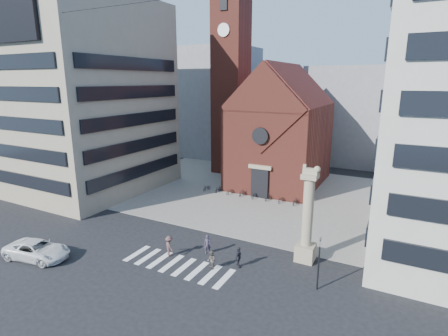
{
  "coord_description": "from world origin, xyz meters",
  "views": [
    {
      "loc": [
        16.72,
        -25.09,
        15.41
      ],
      "look_at": [
        -0.75,
        8.0,
        6.04
      ],
      "focal_mm": 28.0,
      "sensor_mm": 36.0,
      "label": 1
    }
  ],
  "objects": [
    {
      "name": "lion_column",
      "position": [
        10.01,
        3.0,
        3.46
      ],
      "size": [
        1.63,
        1.6,
        8.68
      ],
      "color": "tan",
      "rests_on": "ground"
    },
    {
      "name": "pedestrian_2",
      "position": [
        5.29,
        -0.81,
        0.9
      ],
      "size": [
        0.47,
        1.06,
        1.79
      ],
      "primitive_type": "imported",
      "rotation": [
        0.0,
        0.0,
        1.6
      ],
      "color": "#24242B",
      "rests_on": "ground"
    },
    {
      "name": "scooter_3",
      "position": [
        -2.31,
        16.26,
        0.51
      ],
      "size": [
        0.64,
        1.56,
        0.91
      ],
      "primitive_type": "imported",
      "rotation": [
        0.0,
        0.0,
        -0.15
      ],
      "color": "black",
      "rests_on": "piazza"
    },
    {
      "name": "scooter_2",
      "position": [
        -4.17,
        16.26,
        0.46
      ],
      "size": [
        0.77,
        1.62,
        0.82
      ],
      "primitive_type": "imported",
      "rotation": [
        0.0,
        0.0,
        -0.15
      ],
      "color": "black",
      "rests_on": "piazza"
    },
    {
      "name": "scooter_7",
      "position": [
        5.14,
        16.26,
        0.51
      ],
      "size": [
        0.64,
        1.56,
        0.91
      ],
      "primitive_type": "imported",
      "rotation": [
        0.0,
        0.0,
        -0.15
      ],
      "color": "black",
      "rests_on": "piazza"
    },
    {
      "name": "pedestrian_0",
      "position": [
        1.74,
        0.06,
        0.89
      ],
      "size": [
        0.77,
        0.69,
        1.78
      ],
      "primitive_type": "imported",
      "rotation": [
        0.0,
        0.0,
        0.52
      ],
      "color": "#342D3E",
      "rests_on": "ground"
    },
    {
      "name": "white_car",
      "position": [
        -11.19,
        -7.83,
        0.81
      ],
      "size": [
        6.25,
        3.75,
        1.62
      ],
      "primitive_type": "imported",
      "rotation": [
        0.0,
        0.0,
        1.76
      ],
      "color": "silver",
      "rests_on": "ground"
    },
    {
      "name": "scooter_6",
      "position": [
        3.28,
        16.26,
        0.46
      ],
      "size": [
        0.77,
        1.62,
        0.82
      ],
      "primitive_type": "imported",
      "rotation": [
        0.0,
        0.0,
        -0.15
      ],
      "color": "black",
      "rests_on": "piazza"
    },
    {
      "name": "campanile",
      "position": [
        -10.0,
        28.0,
        15.74
      ],
      "size": [
        5.5,
        5.5,
        31.2
      ],
      "color": "maroon",
      "rests_on": "ground"
    },
    {
      "name": "ground",
      "position": [
        0.0,
        0.0,
        0.0
      ],
      "size": [
        120.0,
        120.0,
        0.0
      ],
      "primitive_type": "plane",
      "color": "black",
      "rests_on": "ground"
    },
    {
      "name": "piazza",
      "position": [
        0.0,
        19.0,
        0.03
      ],
      "size": [
        46.0,
        30.0,
        0.05
      ],
      "primitive_type": "cube",
      "color": "gray",
      "rests_on": "ground"
    },
    {
      "name": "bg_block_right",
      "position": [
        22.0,
        42.0,
        12.0
      ],
      "size": [
        16.0,
        14.0,
        24.0
      ],
      "primitive_type": "cube",
      "color": "gray",
      "rests_on": "ground"
    },
    {
      "name": "traffic_light",
      "position": [
        12.0,
        -1.0,
        2.29
      ],
      "size": [
        0.13,
        0.16,
        4.3
      ],
      "color": "black",
      "rests_on": "ground"
    },
    {
      "name": "pedestrian_1",
      "position": [
        3.43,
        -2.19,
        0.82
      ],
      "size": [
        0.98,
        1.0,
        1.63
      ],
      "primitive_type": "imported",
      "rotation": [
        0.0,
        0.0,
        -0.87
      ],
      "color": "#564D45",
      "rests_on": "ground"
    },
    {
      "name": "bg_block_left",
      "position": [
        -20.0,
        40.0,
        11.0
      ],
      "size": [
        16.0,
        14.0,
        22.0
      ],
      "primitive_type": "cube",
      "color": "gray",
      "rests_on": "ground"
    },
    {
      "name": "scooter_1",
      "position": [
        -6.04,
        16.26,
        0.51
      ],
      "size": [
        0.64,
        1.56,
        0.91
      ],
      "primitive_type": "imported",
      "rotation": [
        0.0,
        0.0,
        -0.15
      ],
      "color": "black",
      "rests_on": "piazza"
    },
    {
      "name": "scooter_0",
      "position": [
        -7.9,
        16.26,
        0.46
      ],
      "size": [
        0.77,
        1.62,
        0.82
      ],
      "primitive_type": "imported",
      "rotation": [
        0.0,
        0.0,
        -0.15
      ],
      "color": "black",
      "rests_on": "piazza"
    },
    {
      "name": "zebra_crossing",
      "position": [
        0.55,
        -3.0,
        0.01
      ],
      "size": [
        10.2,
        3.2,
        0.01
      ],
      "primitive_type": null,
      "color": "white",
      "rests_on": "ground"
    },
    {
      "name": "bg_block_mid",
      "position": [
        6.0,
        45.0,
        9.0
      ],
      "size": [
        14.0,
        12.0,
        18.0
      ],
      "primitive_type": "cube",
      "color": "gray",
      "rests_on": "ground"
    },
    {
      "name": "scooter_4",
      "position": [
        -0.45,
        16.26,
        0.46
      ],
      "size": [
        0.77,
        1.62,
        0.82
      ],
      "primitive_type": "imported",
      "rotation": [
        0.0,
        0.0,
        -0.15
      ],
      "color": "black",
      "rests_on": "piazza"
    },
    {
      "name": "building_left",
      "position": [
        -24.0,
        10.0,
        13.0
      ],
      "size": [
        18.0,
        20.0,
        26.0
      ],
      "primitive_type": "cube",
      "color": "gray",
      "rests_on": "ground"
    },
    {
      "name": "scooter_5",
      "position": [
        1.41,
        16.26,
        0.51
      ],
      "size": [
        0.64,
        1.56,
        0.91
      ],
      "primitive_type": "imported",
      "rotation": [
        0.0,
        0.0,
        -0.15
      ],
      "color": "black",
      "rests_on": "piazza"
    },
    {
      "name": "pedestrian_3",
      "position": [
        -1.08,
        -1.95,
        0.95
      ],
      "size": [
        1.42,
        1.23,
        1.9
      ],
      "primitive_type": "imported",
      "rotation": [
        0.0,
        0.0,
        2.61
      ],
      "color": "#4B3232",
      "rests_on": "ground"
    },
    {
      "name": "church",
      "position": [
        0.0,
        25.04,
        7.98
      ],
      "size": [
        12.0,
        16.65,
        18.0
      ],
      "color": "maroon",
      "rests_on": "ground"
    }
  ]
}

